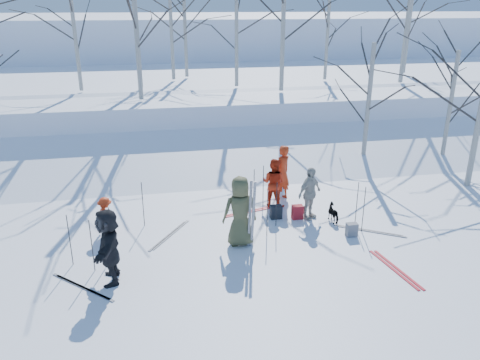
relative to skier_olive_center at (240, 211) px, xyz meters
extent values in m
plane|color=white|center=(0.25, -0.13, -0.95)|extent=(120.00, 120.00, 0.00)
cube|color=white|center=(0.25, 6.87, -0.80)|extent=(70.00, 9.49, 4.12)
cube|color=white|center=(0.25, 16.87, 0.05)|extent=(70.00, 18.00, 2.20)
cube|color=white|center=(0.25, 37.87, 1.05)|extent=(90.00, 30.00, 6.00)
imported|color=#434529|center=(0.00, 0.00, 0.00)|extent=(0.95, 0.64, 1.90)
imported|color=#B82F11|center=(1.90, 2.78, -0.04)|extent=(0.80, 0.73, 1.82)
imported|color=#B1240D|center=(1.49, 2.27, -0.17)|extent=(0.97, 0.93, 1.57)
imported|color=#B82F11|center=(-3.53, 1.30, -0.41)|extent=(0.63, 0.79, 1.07)
imported|color=beige|center=(2.30, 1.20, -0.15)|extent=(1.00, 0.83, 1.59)
imported|color=black|center=(-3.25, -1.17, -0.05)|extent=(0.54, 1.67, 1.80)
imported|color=black|center=(2.98, 0.85, -0.69)|extent=(0.38, 0.66, 0.52)
cube|color=silver|center=(0.21, -0.22, 0.00)|extent=(0.11, 0.17, 1.90)
cube|color=silver|center=(0.29, -0.26, 0.00)|extent=(0.12, 0.23, 1.89)
cylinder|color=black|center=(1.22, 0.87, -0.28)|extent=(0.02, 0.02, 1.34)
cylinder|color=black|center=(-3.69, -0.66, -0.28)|extent=(0.02, 0.02, 1.34)
cylinder|color=black|center=(0.81, 0.32, -0.28)|extent=(0.02, 0.02, 1.34)
cylinder|color=black|center=(3.50, 0.08, -0.28)|extent=(0.02, 0.02, 1.34)
cylinder|color=black|center=(-3.29, -0.01, -0.28)|extent=(0.02, 0.02, 1.34)
cylinder|color=black|center=(1.18, 2.34, -0.28)|extent=(0.02, 0.02, 1.34)
cylinder|color=black|center=(0.83, 2.08, -0.28)|extent=(0.02, 0.02, 1.34)
cylinder|color=black|center=(-4.25, -0.26, -0.28)|extent=(0.02, 0.02, 1.34)
cylinder|color=black|center=(-2.52, 1.60, -0.28)|extent=(0.02, 0.02, 1.34)
cylinder|color=black|center=(3.47, 0.46, -0.28)|extent=(0.02, 0.02, 1.34)
cube|color=maroon|center=(1.97, 1.23, -0.74)|extent=(0.32, 0.22, 0.42)
cube|color=slate|center=(3.10, -0.13, -0.76)|extent=(0.30, 0.20, 0.38)
cube|color=black|center=(1.35, 1.37, -0.75)|extent=(0.34, 0.24, 0.40)
camera|label=1|loc=(-2.09, -10.89, 5.06)|focal=35.00mm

